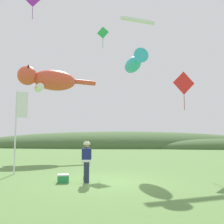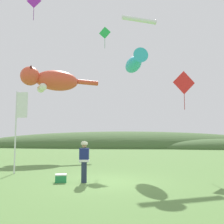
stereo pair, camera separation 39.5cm
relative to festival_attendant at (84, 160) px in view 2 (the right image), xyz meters
The scene contains 12 objects.
ground_plane 1.35m from the festival_attendant, 18.59° to the left, with size 120.00×120.00×0.00m, color #5B8442.
distant_hill_ridge 32.98m from the festival_attendant, 85.47° to the left, with size 55.45×13.85×5.54m.
festival_attendant is the anchor object (origin of this frame).
kite_spool 1.05m from the festival_attendant, 103.69° to the left, with size 0.12×0.25×0.25m.
picnic_cooler 1.27m from the festival_attendant, behind, with size 0.56×0.44×0.36m.
festival_banner_pole 5.03m from the festival_attendant, 150.70° to the left, with size 0.66×0.08×4.45m.
kite_giant_cat 14.57m from the festival_attendant, 114.30° to the left, with size 6.80×4.32×2.29m.
kite_fish_windsock 8.13m from the festival_attendant, 65.79° to the left, with size 1.58×3.49×1.04m.
kite_tube_streamer 14.30m from the festival_attendant, 72.51° to the left, with size 2.94×1.51×0.44m.
kite_diamond_red 7.62m from the festival_attendant, 35.96° to the left, with size 1.35×0.39×2.29m.
kite_diamond_violet 12.62m from the festival_attendant, 131.05° to the left, with size 1.04×0.08×1.94m.
kite_diamond_green 15.26m from the festival_attendant, 91.19° to the left, with size 1.12×0.28×2.04m.
Camera 2 is at (1.08, -11.18, 2.02)m, focal length 40.00 mm.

